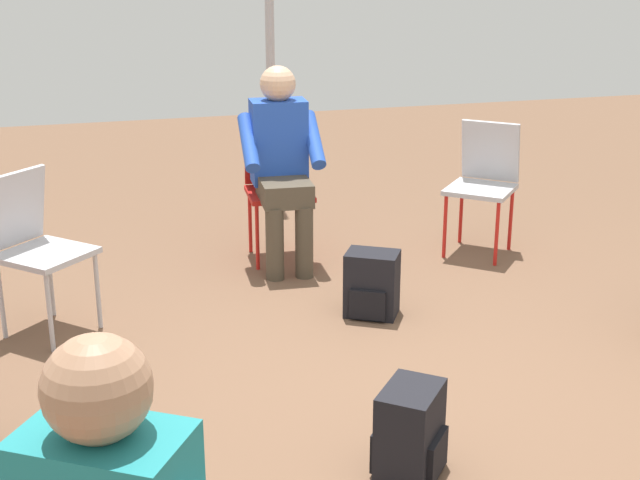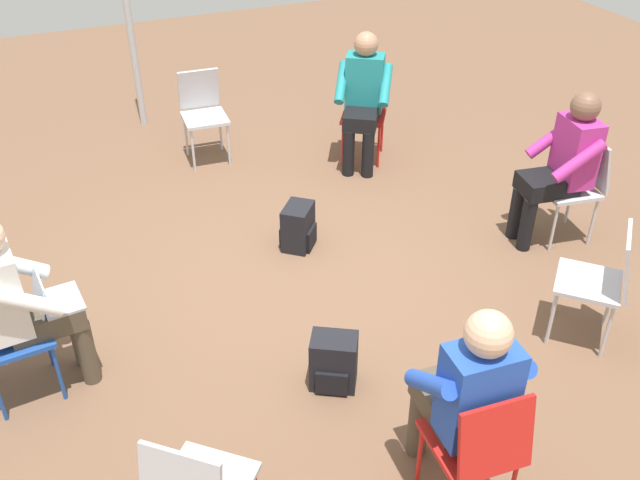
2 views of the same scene
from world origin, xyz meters
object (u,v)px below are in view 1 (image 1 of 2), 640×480
(chair_northeast, at_px, (484,178))
(backpack_by_empty_chair, at_px, (372,288))
(chair_north, at_px, (277,182))
(person_in_blue, at_px, (281,157))
(chair_northwest, at_px, (34,241))
(backpack_near_laptop_user, at_px, (410,436))

(chair_northeast, bearing_deg, backpack_by_empty_chair, 80.08)
(chair_north, relative_size, person_in_blue, 0.69)
(chair_northwest, relative_size, person_in_blue, 0.69)
(backpack_by_empty_chair, bearing_deg, person_in_blue, 106.83)
(backpack_by_empty_chair, bearing_deg, chair_north, 103.83)
(person_in_blue, distance_m, backpack_by_empty_chair, 1.11)
(chair_northwest, height_order, backpack_by_empty_chair, chair_northwest)
(chair_northeast, height_order, chair_north, same)
(chair_north, distance_m, backpack_by_empty_chair, 1.18)
(chair_north, bearing_deg, person_in_blue, 90.00)
(chair_north, bearing_deg, backpack_by_empty_chair, 107.70)
(chair_northwest, relative_size, backpack_by_empty_chair, 2.36)
(chair_northeast, height_order, chair_northwest, same)
(person_in_blue, relative_size, backpack_near_laptop_user, 3.44)
(chair_north, xyz_separation_m, backpack_near_laptop_user, (-0.09, -2.59, -0.34))
(chair_north, xyz_separation_m, backpack_by_empty_chair, (0.27, -1.09, -0.34))
(chair_northeast, height_order, backpack_by_empty_chair, chair_northeast)
(chair_northeast, relative_size, chair_northwest, 1.00)
(chair_northwest, height_order, backpack_near_laptop_user, chair_northwest)
(chair_northeast, distance_m, chair_northwest, 2.83)
(chair_northwest, bearing_deg, chair_north, 164.17)
(chair_northeast, relative_size, backpack_by_empty_chair, 2.36)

